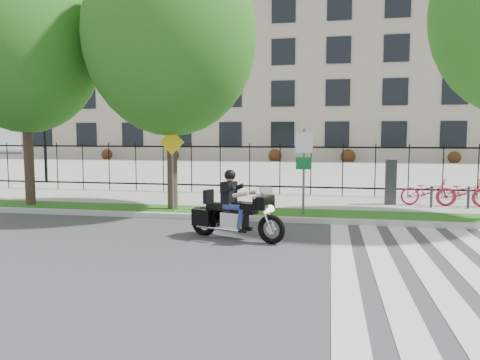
# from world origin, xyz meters

# --- Properties ---
(ground) EXTENTS (120.00, 120.00, 0.00)m
(ground) POSITION_xyz_m (0.00, 0.00, 0.00)
(ground) COLOR #3E3E41
(ground) RESTS_ON ground
(curb) EXTENTS (60.00, 0.20, 0.15)m
(curb) POSITION_xyz_m (0.00, 4.10, 0.07)
(curb) COLOR #B6B2AB
(curb) RESTS_ON ground
(grass_verge) EXTENTS (60.00, 1.50, 0.15)m
(grass_verge) POSITION_xyz_m (0.00, 4.95, 0.07)
(grass_verge) COLOR #1A5816
(grass_verge) RESTS_ON ground
(sidewalk) EXTENTS (60.00, 3.50, 0.15)m
(sidewalk) POSITION_xyz_m (0.00, 7.45, 0.07)
(sidewalk) COLOR gray
(sidewalk) RESTS_ON ground
(plaza) EXTENTS (80.00, 34.00, 0.10)m
(plaza) POSITION_xyz_m (0.00, 25.00, 0.05)
(plaza) COLOR gray
(plaza) RESTS_ON ground
(iron_fence) EXTENTS (30.00, 0.06, 2.00)m
(iron_fence) POSITION_xyz_m (0.00, 9.20, 1.15)
(iron_fence) COLOR black
(iron_fence) RESTS_ON sidewalk
(office_building) EXTENTS (60.00, 21.90, 20.15)m
(office_building) POSITION_xyz_m (0.00, 44.92, 9.97)
(office_building) COLOR #A39B83
(office_building) RESTS_ON ground
(lamp_post_left) EXTENTS (1.06, 0.70, 4.25)m
(lamp_post_left) POSITION_xyz_m (-12.00, 12.00, 3.21)
(lamp_post_left) COLOR black
(lamp_post_left) RESTS_ON ground
(street_tree_0) EXTENTS (4.94, 4.94, 8.06)m
(street_tree_0) POSITION_xyz_m (-7.94, 4.95, 5.36)
(street_tree_0) COLOR #32261B
(street_tree_0) RESTS_ON grass_verge
(street_tree_1) EXTENTS (5.27, 5.27, 8.34)m
(street_tree_1) POSITION_xyz_m (-2.94, 4.95, 5.45)
(street_tree_1) COLOR #32261B
(street_tree_1) RESTS_ON grass_verge
(sign_pole_regulatory) EXTENTS (0.50, 0.09, 2.50)m
(sign_pole_regulatory) POSITION_xyz_m (1.18, 4.58, 1.74)
(sign_pole_regulatory) COLOR #59595B
(sign_pole_regulatory) RESTS_ON grass_verge
(sign_pole_warning) EXTENTS (0.78, 0.09, 2.49)m
(sign_pole_warning) POSITION_xyz_m (-2.80, 4.58, 1.74)
(sign_pole_warning) COLOR #59595B
(sign_pole_warning) RESTS_ON grass_verge
(motorcycle_rider) EXTENTS (2.47, 1.27, 1.99)m
(motorcycle_rider) POSITION_xyz_m (-0.26, 1.71, 0.66)
(motorcycle_rider) COLOR black
(motorcycle_rider) RESTS_ON ground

